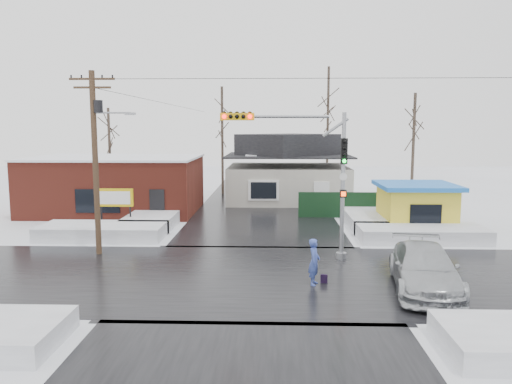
{
  "coord_description": "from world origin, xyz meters",
  "views": [
    {
      "loc": [
        0.63,
        -20.58,
        6.34
      ],
      "look_at": [
        -0.18,
        4.8,
        3.0
      ],
      "focal_mm": 35.0,
      "sensor_mm": 36.0,
      "label": 1
    }
  ],
  "objects_px": {
    "utility_pole": "(96,152)",
    "marquee_sign": "(115,199)",
    "car": "(425,269)",
    "traffic_signal": "(310,165)",
    "kiosk": "(416,206)",
    "pedestrian": "(314,262)"
  },
  "relations": [
    {
      "from": "traffic_signal",
      "to": "car",
      "type": "xyz_separation_m",
      "value": [
        4.15,
        -4.55,
        -3.69
      ]
    },
    {
      "from": "marquee_sign",
      "to": "kiosk",
      "type": "bearing_deg",
      "value": 1.55
    },
    {
      "from": "traffic_signal",
      "to": "car",
      "type": "height_order",
      "value": "traffic_signal"
    },
    {
      "from": "pedestrian",
      "to": "utility_pole",
      "type": "bearing_deg",
      "value": 81.61
    },
    {
      "from": "traffic_signal",
      "to": "car",
      "type": "distance_m",
      "value": 7.18
    },
    {
      "from": "utility_pole",
      "to": "marquee_sign",
      "type": "distance_m",
      "value": 6.87
    },
    {
      "from": "marquee_sign",
      "to": "car",
      "type": "height_order",
      "value": "marquee_sign"
    },
    {
      "from": "traffic_signal",
      "to": "kiosk",
      "type": "relative_size",
      "value": 1.52
    },
    {
      "from": "traffic_signal",
      "to": "car",
      "type": "bearing_deg",
      "value": -47.62
    },
    {
      "from": "traffic_signal",
      "to": "marquee_sign",
      "type": "relative_size",
      "value": 2.75
    },
    {
      "from": "marquee_sign",
      "to": "car",
      "type": "relative_size",
      "value": 0.44
    },
    {
      "from": "utility_pole",
      "to": "car",
      "type": "relative_size",
      "value": 1.54
    },
    {
      "from": "utility_pole",
      "to": "pedestrian",
      "type": "relative_size",
      "value": 4.8
    },
    {
      "from": "utility_pole",
      "to": "traffic_signal",
      "type": "bearing_deg",
      "value": -2.95
    },
    {
      "from": "utility_pole",
      "to": "marquee_sign",
      "type": "xyz_separation_m",
      "value": [
        -1.07,
        5.99,
        -3.19
      ]
    },
    {
      "from": "utility_pole",
      "to": "kiosk",
      "type": "bearing_deg",
      "value": 20.44
    },
    {
      "from": "pedestrian",
      "to": "car",
      "type": "distance_m",
      "value": 4.27
    },
    {
      "from": "utility_pole",
      "to": "marquee_sign",
      "type": "relative_size",
      "value": 3.53
    },
    {
      "from": "pedestrian",
      "to": "car",
      "type": "bearing_deg",
      "value": -81.43
    },
    {
      "from": "kiosk",
      "to": "car",
      "type": "relative_size",
      "value": 0.79
    },
    {
      "from": "marquee_sign",
      "to": "car",
      "type": "distance_m",
      "value": 19.15
    },
    {
      "from": "utility_pole",
      "to": "pedestrian",
      "type": "xyz_separation_m",
      "value": [
        10.28,
        -4.56,
        -4.17
      ]
    }
  ]
}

